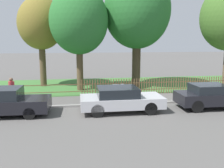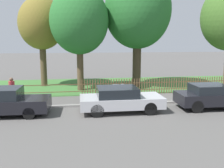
% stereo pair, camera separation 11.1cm
% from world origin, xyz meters
% --- Properties ---
extents(ground_plane, '(120.00, 120.00, 0.00)m').
position_xyz_m(ground_plane, '(0.00, 0.00, 0.00)').
color(ground_plane, '#565451').
extents(kerb_stone, '(40.85, 0.20, 0.12)m').
position_xyz_m(kerb_stone, '(0.00, 0.10, 0.06)').
color(kerb_stone, gray).
rests_on(kerb_stone, ground).
extents(grass_strip, '(40.85, 7.53, 0.01)m').
position_xyz_m(grass_strip, '(0.00, 6.62, 0.01)').
color(grass_strip, '#3D7033').
rests_on(grass_strip, ground).
extents(park_fence, '(40.85, 0.05, 1.11)m').
position_xyz_m(park_fence, '(0.00, 2.86, 0.55)').
color(park_fence, brown).
rests_on(park_fence, ground).
extents(parked_car_silver_hatchback, '(4.58, 1.93, 1.41)m').
position_xyz_m(parked_car_silver_hatchback, '(-11.22, -1.03, 0.70)').
color(parked_car_silver_hatchback, black).
rests_on(parked_car_silver_hatchback, ground).
extents(parked_car_black_saloon, '(4.33, 1.88, 1.31)m').
position_xyz_m(parked_car_black_saloon, '(-5.25, -1.21, 0.68)').
color(parked_car_black_saloon, '#BCBCC1').
rests_on(parked_car_black_saloon, ground).
extents(parked_car_navy_estate, '(3.85, 1.78, 1.35)m').
position_xyz_m(parked_car_navy_estate, '(-0.18, -1.29, 0.70)').
color(parked_car_navy_estate, black).
rests_on(parked_car_navy_estate, ground).
extents(covered_motorcycle, '(2.08, 0.90, 1.02)m').
position_xyz_m(covered_motorcycle, '(-5.03, 1.31, 0.63)').
color(covered_motorcycle, black).
rests_on(covered_motorcycle, ground).
extents(tree_nearest_kerb, '(3.63, 3.63, 7.14)m').
position_xyz_m(tree_nearest_kerb, '(-10.15, 7.13, 5.00)').
color(tree_nearest_kerb, brown).
rests_on(tree_nearest_kerb, ground).
extents(tree_behind_motorcycle, '(4.26, 4.26, 7.58)m').
position_xyz_m(tree_behind_motorcycle, '(-7.21, 4.90, 5.10)').
color(tree_behind_motorcycle, brown).
rests_on(tree_behind_motorcycle, ground).
extents(tree_mid_park, '(5.17, 5.17, 8.99)m').
position_xyz_m(tree_mid_park, '(-2.67, 5.75, 5.97)').
color(tree_mid_park, '#473828').
rests_on(tree_mid_park, ground).
extents(pedestrian_near_fence, '(0.34, 0.38, 1.62)m').
position_xyz_m(pedestrian_near_fence, '(-11.21, 0.97, 0.92)').
color(pedestrian_near_fence, '#2D3351').
rests_on(pedestrian_near_fence, ground).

